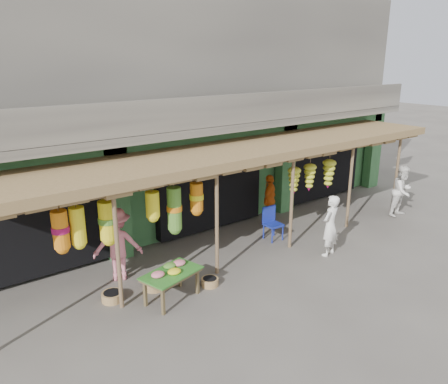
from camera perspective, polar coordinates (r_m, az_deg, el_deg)
ground at (r=11.83m, az=4.42°, el=-8.07°), size 80.00×80.00×0.00m
building at (r=14.76m, az=-8.13°, el=10.57°), size 16.40×6.80×7.00m
awning at (r=11.47m, az=1.50°, el=4.76°), size 14.00×2.70×2.79m
flower_table at (r=9.56m, az=-6.91°, el=-10.51°), size 1.43×1.05×0.77m
blue_chair at (r=12.62m, az=6.22°, el=-3.80°), size 0.48×0.49×0.96m
basket_left at (r=9.98m, az=-14.38°, el=-13.09°), size 0.51×0.51×0.19m
basket_mid at (r=10.27m, az=-9.10°, el=-11.82°), size 0.63×0.63×0.20m
basket_right at (r=10.26m, az=-1.86°, el=-11.67°), size 0.47×0.47×0.18m
person_front at (r=11.76m, az=13.68°, el=-4.30°), size 0.68×0.52×1.65m
person_right at (r=15.41m, az=22.29°, el=0.12°), size 0.83×0.65×1.69m
person_vendor at (r=13.67m, az=5.96°, el=-0.95°), size 1.00×0.80×1.59m
person_shopper at (r=10.51m, az=-13.75°, el=-6.64°), size 1.30×1.04×1.76m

